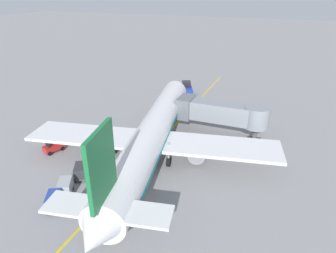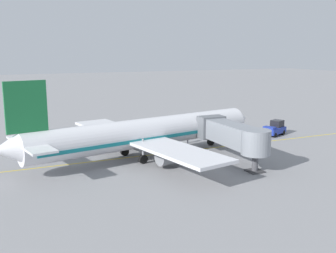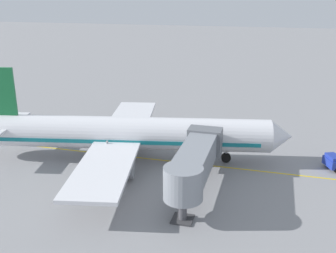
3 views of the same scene
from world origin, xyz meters
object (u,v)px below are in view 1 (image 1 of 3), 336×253
object	(u,v)px
parked_airliner	(152,134)
baggage_cart_third_in_train	(65,186)
baggage_tug_lead	(54,146)
ground_crew_wing_walker	(148,118)
baggage_cart_second_in_train	(81,171)
pushback_tractor	(187,89)
jet_bridge	(222,112)
baggage_cart_front	(93,158)
baggage_cart_tail_end	(54,200)

from	to	relation	value
parked_airliner	baggage_cart_third_in_train	distance (m)	11.54
baggage_tug_lead	parked_airliner	bearing A→B (deg)	16.07
ground_crew_wing_walker	baggage_cart_second_in_train	bearing A→B (deg)	-91.88
pushback_tractor	baggage_cart_third_in_train	world-z (taller)	pushback_tractor
baggage_cart_second_in_train	baggage_tug_lead	bearing A→B (deg)	152.39
jet_bridge	baggage_cart_front	xyz separation A→B (m)	(-12.04, -13.72, -2.50)
jet_bridge	baggage_cart_second_in_train	distance (m)	20.33
pushback_tractor	baggage_tug_lead	distance (m)	29.11
ground_crew_wing_walker	baggage_cart_third_in_train	bearing A→B (deg)	-90.57
pushback_tractor	baggage_cart_tail_end	distance (m)	36.62
jet_bridge	pushback_tractor	xyz separation A→B (m)	(-10.28, 15.05, -2.35)
baggage_cart_front	pushback_tractor	bearing A→B (deg)	86.51
jet_bridge	pushback_tractor	distance (m)	18.38
baggage_tug_lead	jet_bridge	bearing A→B (deg)	34.67
ground_crew_wing_walker	baggage_cart_tail_end	bearing A→B (deg)	-89.27
pushback_tractor	baggage_cart_tail_end	xyz separation A→B (m)	(-0.58, -36.62, -0.15)
baggage_cart_front	baggage_tug_lead	bearing A→B (deg)	172.35
baggage_tug_lead	baggage_cart_second_in_train	distance (m)	7.81
baggage_cart_second_in_train	baggage_cart_third_in_train	distance (m)	2.98
jet_bridge	baggage_cart_third_in_train	size ratio (longest dim) A/B	4.43
baggage_cart_front	ground_crew_wing_walker	world-z (taller)	ground_crew_wing_walker
baggage_cart_front	baggage_cart_second_in_train	bearing A→B (deg)	-82.11
baggage_cart_second_in_train	baggage_cart_front	bearing A→B (deg)	97.89
parked_airliner	jet_bridge	bearing A→B (deg)	56.05
jet_bridge	ground_crew_wing_walker	bearing A→B (deg)	-177.17
baggage_cart_tail_end	ground_crew_wing_walker	size ratio (longest dim) A/B	1.69
parked_airliner	ground_crew_wing_walker	size ratio (longest dim) A/B	21.97
parked_airliner	jet_bridge	size ratio (longest dim) A/B	2.93
pushback_tractor	ground_crew_wing_walker	size ratio (longest dim) A/B	2.90
baggage_tug_lead	baggage_cart_front	distance (m)	6.60
jet_bridge	ground_crew_wing_walker	world-z (taller)	jet_bridge
baggage_cart_third_in_train	ground_crew_wing_walker	size ratio (longest dim) A/B	1.69
baggage_cart_third_in_train	pushback_tractor	bearing A→B (deg)	88.28
jet_bridge	baggage_cart_tail_end	world-z (taller)	jet_bridge
jet_bridge	baggage_tug_lead	size ratio (longest dim) A/B	4.59
parked_airliner	baggage_cart_front	distance (m)	7.61
baggage_cart_third_in_train	jet_bridge	bearing A→B (deg)	59.76
baggage_cart_second_in_train	ground_crew_wing_walker	bearing A→B (deg)	88.12
baggage_tug_lead	baggage_cart_front	size ratio (longest dim) A/B	0.97
baggage_cart_third_in_train	baggage_tug_lead	bearing A→B (deg)	137.80
jet_bridge	ground_crew_wing_walker	distance (m)	11.42
baggage_tug_lead	baggage_cart_tail_end	world-z (taller)	baggage_tug_lead
parked_airliner	baggage_cart_front	world-z (taller)	parked_airliner
baggage_cart_second_in_train	baggage_cart_tail_end	xyz separation A→B (m)	(0.79, -5.10, 0.00)
parked_airliner	baggage_cart_tail_end	bearing A→B (deg)	-110.58
baggage_tug_lead	baggage_cart_third_in_train	distance (m)	9.79
parked_airliner	baggage_cart_tail_end	world-z (taller)	parked_airliner
baggage_cart_third_in_train	parked_airliner	bearing A→B (deg)	63.44
jet_bridge	baggage_cart_third_in_train	distance (m)	22.62
ground_crew_wing_walker	parked_airliner	bearing A→B (deg)	-60.87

